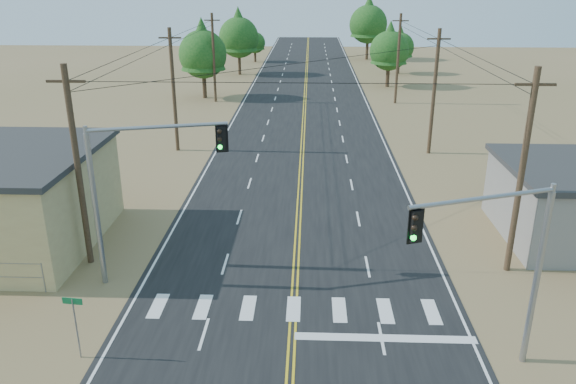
{
  "coord_description": "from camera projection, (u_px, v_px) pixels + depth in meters",
  "views": [
    {
      "loc": [
        0.58,
        -13.13,
        13.56
      ],
      "look_at": [
        -0.45,
        13.24,
        3.5
      ],
      "focal_mm": 35.0,
      "sensor_mm": 36.0,
      "label": 1
    }
  ],
  "objects": [
    {
      "name": "utility_pole_left_mid",
      "position": [
        174.0,
        90.0,
        45.55
      ],
      "size": [
        1.8,
        0.3,
        10.0
      ],
      "color": "#4C3826",
      "rests_on": "ground"
    },
    {
      "name": "tree_right_near",
      "position": [
        390.0,
        47.0,
        73.38
      ],
      "size": [
        5.13,
        5.13,
        8.54
      ],
      "color": "#3F2D1E",
      "rests_on": "ground"
    },
    {
      "name": "road",
      "position": [
        302.0,
        159.0,
        45.11
      ],
      "size": [
        15.0,
        200.0,
        0.02
      ],
      "primitive_type": "cube",
      "color": "black",
      "rests_on": "ground"
    },
    {
      "name": "utility_pole_left_near",
      "position": [
        78.0,
        167.0,
        26.87
      ],
      "size": [
        1.8,
        0.3,
        10.0
      ],
      "color": "#4C3826",
      "rests_on": "ground"
    },
    {
      "name": "tree_left_near",
      "position": [
        203.0,
        49.0,
        66.1
      ],
      "size": [
        5.66,
        5.66,
        9.43
      ],
      "color": "#3F2D1E",
      "rests_on": "ground"
    },
    {
      "name": "tree_left_far",
      "position": [
        255.0,
        41.0,
        96.23
      ],
      "size": [
        3.55,
        3.55,
        5.91
      ],
      "color": "#3F2D1E",
      "rests_on": "ground"
    },
    {
      "name": "utility_pole_left_far",
      "position": [
        214.0,
        57.0,
        64.22
      ],
      "size": [
        1.8,
        0.3,
        10.0
      ],
      "color": "#4C3826",
      "rests_on": "ground"
    },
    {
      "name": "utility_pole_right_near",
      "position": [
        522.0,
        172.0,
        26.1
      ],
      "size": [
        1.8,
        0.3,
        10.0
      ],
      "color": "#4C3826",
      "rests_on": "ground"
    },
    {
      "name": "signal_mast_right",
      "position": [
        505.0,
        253.0,
        19.12
      ],
      "size": [
        5.25,
        2.13,
        7.14
      ],
      "rotation": [
        0.0,
        0.0,
        0.35
      ],
      "color": "gray",
      "rests_on": "ground"
    },
    {
      "name": "signal_mast_left",
      "position": [
        133.0,
        177.0,
        25.3
      ],
      "size": [
        6.08,
        1.82,
        7.64
      ],
      "rotation": [
        0.0,
        0.0,
        0.26
      ],
      "color": "gray",
      "rests_on": "ground"
    },
    {
      "name": "tree_right_far",
      "position": [
        368.0,
        20.0,
        98.2
      ],
      "size": [
        6.61,
        6.61,
        11.01
      ],
      "color": "#3F2D1E",
      "rests_on": "ground"
    },
    {
      "name": "utility_pole_right_mid",
      "position": [
        434.0,
        92.0,
        44.78
      ],
      "size": [
        1.8,
        0.3,
        10.0
      ],
      "color": "#4C3826",
      "rests_on": "ground"
    },
    {
      "name": "tree_left_mid",
      "position": [
        239.0,
        33.0,
        82.66
      ],
      "size": [
        5.9,
        5.9,
        9.83
      ],
      "color": "#3F2D1E",
      "rests_on": "ground"
    },
    {
      "name": "tree_right_mid",
      "position": [
        400.0,
        44.0,
        83.93
      ],
      "size": [
        4.3,
        4.3,
        7.16
      ],
      "color": "#3F2D1E",
      "rests_on": "ground"
    },
    {
      "name": "utility_pole_right_far",
      "position": [
        398.0,
        58.0,
        63.45
      ],
      "size": [
        1.8,
        0.3,
        10.0
      ],
      "color": "#4C3826",
      "rests_on": "ground"
    },
    {
      "name": "street_sign",
      "position": [
        75.0,
        318.0,
        20.84
      ],
      "size": [
        0.77,
        0.11,
        2.61
      ],
      "rotation": [
        0.0,
        0.0,
        -0.1
      ],
      "color": "gray",
      "rests_on": "ground"
    }
  ]
}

